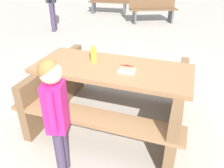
# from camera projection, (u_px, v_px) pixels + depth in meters

# --- Properties ---
(ground_plane) EXTENTS (30.00, 30.00, 0.00)m
(ground_plane) POSITION_uv_depth(u_px,v_px,m) (112.00, 119.00, 2.95)
(ground_plane) COLOR #ADA599
(ground_plane) RESTS_ON ground
(picnic_table) EXTENTS (1.95, 1.61, 0.75)m
(picnic_table) POSITION_uv_depth(u_px,v_px,m) (112.00, 90.00, 2.73)
(picnic_table) COLOR olive
(picnic_table) RESTS_ON ground
(soda_bottle) EXTENTS (0.07, 0.07, 0.24)m
(soda_bottle) POSITION_uv_depth(u_px,v_px,m) (94.00, 53.00, 2.66)
(soda_bottle) COLOR yellow
(soda_bottle) RESTS_ON picnic_table
(hotdog_tray) EXTENTS (0.19, 0.13, 0.08)m
(hotdog_tray) POSITION_uv_depth(u_px,v_px,m) (127.00, 69.00, 2.45)
(hotdog_tray) COLOR white
(hotdog_tray) RESTS_ON picnic_table
(child_in_coat) EXTENTS (0.19, 0.29, 1.18)m
(child_in_coat) POSITION_uv_depth(u_px,v_px,m) (55.00, 108.00, 1.86)
(child_in_coat) COLOR #3F334C
(child_in_coat) RESTS_ON ground
(park_bench_near) EXTENTS (1.55, 0.85, 0.85)m
(park_bench_near) POSITION_uv_depth(u_px,v_px,m) (153.00, 8.00, 7.24)
(park_bench_near) COLOR brown
(park_bench_near) RESTS_ON ground
(park_bench_mid) EXTENTS (1.50, 0.41, 0.85)m
(park_bench_mid) POSITION_uv_depth(u_px,v_px,m) (109.00, 1.00, 8.48)
(park_bench_mid) COLOR brown
(park_bench_mid) RESTS_ON ground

